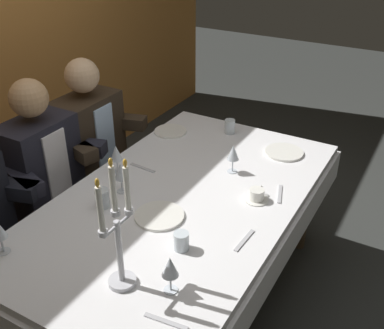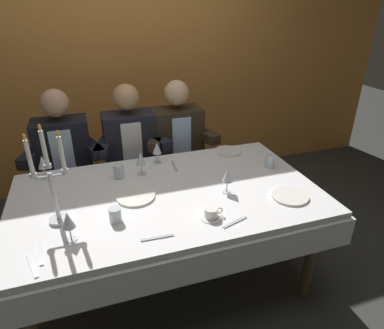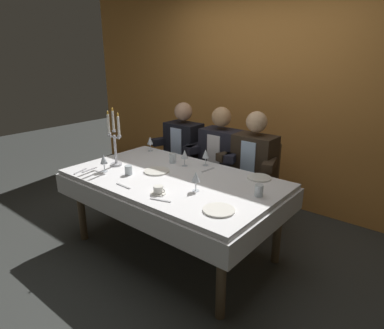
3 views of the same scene
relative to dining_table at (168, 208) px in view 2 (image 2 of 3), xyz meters
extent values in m
plane|color=#333633|center=(0.00, 0.00, -0.62)|extent=(12.00, 12.00, 0.00)
cube|color=#D4863C|center=(0.00, 1.66, 0.73)|extent=(6.00, 0.12, 2.70)
cube|color=white|center=(0.00, 0.00, 0.10)|extent=(1.90, 1.10, 0.04)
cube|color=white|center=(0.00, 0.00, -0.01)|extent=(1.94, 1.14, 0.18)
cylinder|color=brown|center=(-0.83, -0.43, -0.27)|extent=(0.07, 0.07, 0.70)
cylinder|color=brown|center=(0.83, -0.43, -0.27)|extent=(0.07, 0.07, 0.70)
cylinder|color=brown|center=(-0.83, 0.43, -0.27)|extent=(0.07, 0.07, 0.70)
cylinder|color=brown|center=(0.83, 0.43, -0.27)|extent=(0.07, 0.07, 0.70)
cylinder|color=silver|center=(-0.64, -0.11, 0.13)|extent=(0.11, 0.11, 0.02)
cylinder|color=silver|center=(-0.64, -0.11, 0.28)|extent=(0.02, 0.02, 0.28)
cylinder|color=silver|center=(-0.64, -0.11, 0.46)|extent=(0.04, 0.04, 0.02)
cylinder|color=white|center=(-0.64, -0.11, 0.56)|extent=(0.02, 0.02, 0.18)
ellipsoid|color=yellow|center=(-0.64, -0.11, 0.66)|extent=(0.02, 0.02, 0.03)
cylinder|color=silver|center=(-0.60, -0.11, 0.40)|extent=(0.07, 0.01, 0.01)
cylinder|color=silver|center=(-0.56, -0.11, 0.42)|extent=(0.04, 0.04, 0.02)
cylinder|color=white|center=(-0.56, -0.11, 0.52)|extent=(0.02, 0.02, 0.18)
ellipsoid|color=yellow|center=(-0.56, -0.11, 0.62)|extent=(0.02, 0.02, 0.03)
cylinder|color=silver|center=(-0.68, -0.11, 0.40)|extent=(0.07, 0.01, 0.01)
cylinder|color=silver|center=(-0.71, -0.11, 0.42)|extent=(0.04, 0.04, 0.02)
cylinder|color=white|center=(-0.71, -0.11, 0.52)|extent=(0.02, 0.02, 0.18)
ellipsoid|color=yellow|center=(-0.71, -0.11, 0.62)|extent=(0.02, 0.02, 0.03)
cylinder|color=white|center=(0.70, -0.29, 0.13)|extent=(0.23, 0.23, 0.01)
cylinder|color=white|center=(-0.20, 0.00, 0.13)|extent=(0.24, 0.24, 0.01)
cylinder|color=white|center=(0.61, 0.45, 0.13)|extent=(0.21, 0.21, 0.01)
cylinder|color=silver|center=(-0.74, 0.44, 0.12)|extent=(0.06, 0.06, 0.00)
cylinder|color=silver|center=(-0.74, 0.44, 0.16)|extent=(0.01, 0.01, 0.07)
cone|color=silver|center=(-0.74, 0.44, 0.24)|extent=(0.07, 0.07, 0.08)
cylinder|color=maroon|center=(-0.74, 0.44, 0.22)|extent=(0.04, 0.04, 0.03)
cylinder|color=silver|center=(-0.11, 0.29, 0.12)|extent=(0.06, 0.06, 0.00)
cylinder|color=silver|center=(-0.11, 0.29, 0.16)|extent=(0.01, 0.01, 0.07)
cone|color=silver|center=(-0.11, 0.29, 0.24)|extent=(0.07, 0.07, 0.08)
cylinder|color=silver|center=(-0.58, -0.30, 0.12)|extent=(0.06, 0.06, 0.00)
cylinder|color=silver|center=(-0.58, -0.30, 0.16)|extent=(0.01, 0.01, 0.07)
cone|color=silver|center=(-0.58, -0.30, 0.24)|extent=(0.07, 0.07, 0.08)
cylinder|color=#E0D172|center=(-0.58, -0.30, 0.22)|extent=(0.04, 0.04, 0.03)
cylinder|color=silver|center=(0.36, -0.12, 0.12)|extent=(0.06, 0.06, 0.00)
cylinder|color=silver|center=(0.36, -0.12, 0.16)|extent=(0.01, 0.01, 0.07)
cone|color=silver|center=(0.36, -0.12, 0.24)|extent=(0.07, 0.07, 0.08)
cylinder|color=silver|center=(0.04, 0.43, 0.12)|extent=(0.06, 0.06, 0.00)
cylinder|color=silver|center=(0.04, 0.43, 0.16)|extent=(0.01, 0.01, 0.07)
cone|color=silver|center=(0.04, 0.43, 0.24)|extent=(0.07, 0.07, 0.08)
cylinder|color=silver|center=(0.79, 0.11, 0.16)|extent=(0.07, 0.07, 0.09)
cylinder|color=silver|center=(-0.35, -0.21, 0.16)|extent=(0.07, 0.07, 0.08)
cylinder|color=silver|center=(-0.26, 0.29, 0.17)|extent=(0.07, 0.07, 0.10)
cylinder|color=white|center=(0.16, -0.34, 0.12)|extent=(0.12, 0.12, 0.01)
cylinder|color=white|center=(0.16, -0.34, 0.15)|extent=(0.08, 0.08, 0.05)
torus|color=white|center=(0.21, -0.34, 0.15)|extent=(0.04, 0.01, 0.04)
cube|color=#B7B7BC|center=(0.27, -0.43, 0.12)|extent=(0.17, 0.07, 0.01)
cube|color=#B7B7BC|center=(-0.72, -0.37, 0.12)|extent=(0.04, 0.17, 0.01)
cube|color=#B7B7BC|center=(0.14, 0.34, 0.12)|extent=(0.03, 0.17, 0.01)
cube|color=#B7B7BC|center=(-0.75, -0.44, 0.12)|extent=(0.07, 0.17, 0.01)
cube|color=#B7B7BC|center=(-0.16, -0.42, 0.12)|extent=(0.17, 0.03, 0.01)
cylinder|color=brown|center=(-0.81, 0.70, -0.41)|extent=(0.04, 0.04, 0.42)
cylinder|color=brown|center=(-0.45, 0.70, -0.41)|extent=(0.04, 0.04, 0.42)
cylinder|color=brown|center=(-0.81, 1.06, -0.41)|extent=(0.04, 0.04, 0.42)
cylinder|color=brown|center=(-0.45, 1.06, -0.41)|extent=(0.04, 0.04, 0.42)
cube|color=brown|center=(-0.63, 0.88, -0.18)|extent=(0.42, 0.42, 0.04)
cube|color=brown|center=(-0.63, 1.07, 0.06)|extent=(0.38, 0.04, 0.44)
cube|color=black|center=(-0.63, 0.88, 0.11)|extent=(0.42, 0.26, 0.54)
cube|color=silver|center=(-0.63, 0.75, 0.14)|extent=(0.16, 0.01, 0.40)
sphere|color=tan|center=(-0.63, 0.88, 0.51)|extent=(0.21, 0.21, 0.21)
cube|color=black|center=(-0.85, 0.78, 0.15)|extent=(0.19, 0.34, 0.08)
cube|color=black|center=(-0.41, 0.78, 0.15)|extent=(0.19, 0.34, 0.08)
cylinder|color=brown|center=(-0.28, 0.70, -0.41)|extent=(0.04, 0.04, 0.42)
cylinder|color=brown|center=(0.08, 0.70, -0.41)|extent=(0.04, 0.04, 0.42)
cylinder|color=brown|center=(-0.28, 1.06, -0.41)|extent=(0.04, 0.04, 0.42)
cylinder|color=brown|center=(0.08, 1.06, -0.41)|extent=(0.04, 0.04, 0.42)
cube|color=brown|center=(-0.10, 0.88, -0.18)|extent=(0.42, 0.42, 0.04)
cube|color=brown|center=(-0.10, 1.07, 0.06)|extent=(0.38, 0.04, 0.44)
cube|color=black|center=(-0.10, 0.88, 0.11)|extent=(0.42, 0.26, 0.54)
cube|color=white|center=(-0.10, 0.75, 0.14)|extent=(0.16, 0.01, 0.40)
sphere|color=tan|center=(-0.10, 0.88, 0.51)|extent=(0.21, 0.21, 0.21)
cube|color=black|center=(-0.32, 0.78, 0.15)|extent=(0.19, 0.34, 0.08)
cube|color=black|center=(0.12, 0.78, 0.15)|extent=(0.19, 0.34, 0.08)
cylinder|color=brown|center=(0.14, 0.70, -0.41)|extent=(0.04, 0.04, 0.42)
cylinder|color=brown|center=(0.50, 0.70, -0.41)|extent=(0.04, 0.04, 0.42)
cylinder|color=brown|center=(0.14, 1.06, -0.41)|extent=(0.04, 0.04, 0.42)
cylinder|color=brown|center=(0.50, 1.06, -0.41)|extent=(0.04, 0.04, 0.42)
cube|color=brown|center=(0.32, 0.88, -0.18)|extent=(0.42, 0.42, 0.04)
cube|color=brown|center=(0.32, 1.07, 0.06)|extent=(0.38, 0.04, 0.44)
cube|color=#30251A|center=(0.32, 0.88, 0.11)|extent=(0.42, 0.26, 0.54)
cube|color=#B3D0F1|center=(0.32, 0.75, 0.14)|extent=(0.16, 0.01, 0.40)
sphere|color=#D9AD81|center=(0.32, 0.88, 0.51)|extent=(0.21, 0.21, 0.21)
cube|color=#30251A|center=(0.10, 0.78, 0.15)|extent=(0.19, 0.34, 0.08)
cube|color=#30251A|center=(0.54, 0.78, 0.15)|extent=(0.19, 0.34, 0.08)
camera|label=1|loc=(-1.67, -1.02, 1.42)|focal=43.29mm
camera|label=2|loc=(-0.42, -1.76, 1.21)|focal=31.12mm
camera|label=3|loc=(1.89, -2.04, 1.17)|focal=31.39mm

